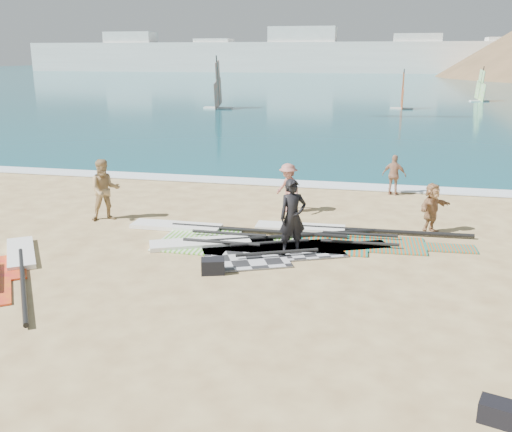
% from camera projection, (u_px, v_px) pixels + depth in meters
% --- Properties ---
extents(ground, '(300.00, 300.00, 0.00)m').
position_uv_depth(ground, '(230.00, 319.00, 11.37)').
color(ground, '#D2BC7B').
rests_on(ground, ground).
extents(sea, '(300.00, 240.00, 0.06)m').
position_uv_depth(sea, '(375.00, 76.00, 135.24)').
color(sea, '#0D545E').
rests_on(sea, ground).
extents(surf_line, '(300.00, 1.20, 0.04)m').
position_uv_depth(surf_line, '(309.00, 185.00, 22.91)').
color(surf_line, white).
rests_on(surf_line, ground).
extents(far_town, '(160.00, 8.00, 12.00)m').
position_uv_depth(far_town, '(318.00, 56.00, 154.19)').
color(far_town, white).
rests_on(far_town, ground).
extents(rig_grey, '(6.57, 4.17, 0.21)m').
position_uv_depth(rig_grey, '(251.00, 247.00, 15.46)').
color(rig_grey, '#242326').
rests_on(rig_grey, ground).
extents(rig_green, '(6.50, 2.55, 0.21)m').
position_uv_depth(rig_green, '(213.00, 235.00, 16.46)').
color(rig_green, '#4FB316').
rests_on(rig_green, ground).
extents(rig_orange, '(6.32, 2.51, 0.20)m').
position_uv_depth(rig_orange, '(342.00, 236.00, 16.37)').
color(rig_orange, '#E45212').
rests_on(rig_orange, ground).
extents(rig_red, '(4.27, 5.53, 0.20)m').
position_uv_depth(rig_red, '(1.00, 271.00, 13.73)').
color(rig_red, red).
rests_on(rig_red, ground).
extents(gear_bag_near, '(0.65, 0.55, 0.36)m').
position_uv_depth(gear_bag_near, '(213.00, 266.00, 13.69)').
color(gear_bag_near, black).
rests_on(gear_bag_near, ground).
extents(gear_bag_far, '(0.61, 0.51, 0.31)m').
position_uv_depth(gear_bag_far, '(498.00, 412.00, 8.15)').
color(gear_bag_far, black).
rests_on(gear_bag_far, ground).
extents(person_wetsuit, '(0.87, 0.78, 2.00)m').
position_uv_depth(person_wetsuit, '(293.00, 217.00, 14.82)').
color(person_wetsuit, black).
rests_on(person_wetsuit, ground).
extents(beachgoer_left, '(1.19, 1.12, 1.95)m').
position_uv_depth(beachgoer_left, '(105.00, 190.00, 17.87)').
color(beachgoer_left, tan).
rests_on(beachgoer_left, ground).
extents(beachgoer_mid, '(1.20, 1.17, 1.65)m').
position_uv_depth(beachgoer_mid, '(288.00, 188.00, 18.77)').
color(beachgoer_mid, '#A7655A').
rests_on(beachgoer_mid, ground).
extents(beachgoer_back, '(0.95, 0.57, 1.51)m').
position_uv_depth(beachgoer_back, '(394.00, 175.00, 21.14)').
color(beachgoer_back, '#AD7B5E').
rests_on(beachgoer_back, ground).
extents(beachgoer_right, '(1.18, 1.38, 1.50)m').
position_uv_depth(beachgoer_right, '(432.00, 208.00, 16.65)').
color(beachgoer_right, '#A3744B').
rests_on(beachgoer_right, ground).
extents(windsurfer_left, '(2.77, 3.33, 4.97)m').
position_uv_depth(windsurfer_left, '(218.00, 94.00, 53.80)').
color(windsurfer_left, white).
rests_on(windsurfer_left, ground).
extents(windsurfer_centre, '(2.08, 2.53, 3.76)m').
position_uv_depth(windsurfer_centre, '(402.00, 97.00, 53.56)').
color(windsurfer_centre, white).
rests_on(windsurfer_centre, ground).
extents(windsurfer_right, '(2.17, 2.47, 3.81)m').
position_uv_depth(windsurfer_right, '(480.00, 91.00, 62.16)').
color(windsurfer_right, white).
rests_on(windsurfer_right, ground).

